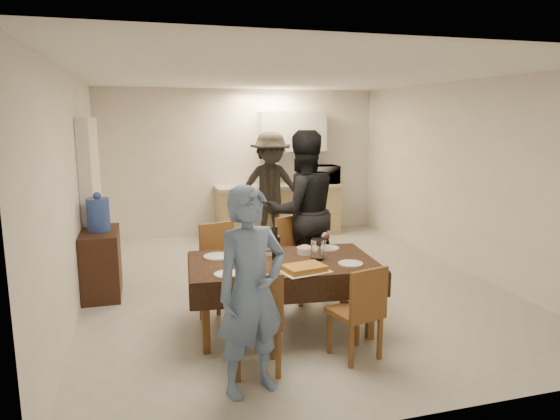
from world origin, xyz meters
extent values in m
cube|color=#AAAAA6|center=(0.00, 0.00, 0.00)|extent=(5.00, 6.00, 0.02)
cube|color=white|center=(0.00, 0.00, 2.60)|extent=(5.00, 6.00, 0.02)
cube|color=white|center=(0.00, 3.00, 1.30)|extent=(5.00, 0.02, 2.60)
cube|color=white|center=(0.00, -3.00, 1.30)|extent=(5.00, 0.02, 2.60)
cube|color=white|center=(-2.50, 0.00, 1.30)|extent=(0.02, 6.00, 2.60)
cube|color=white|center=(2.50, 0.00, 1.30)|extent=(0.02, 6.00, 2.60)
cube|color=silver|center=(-2.42, 1.20, 1.05)|extent=(0.15, 1.40, 2.10)
cube|color=tan|center=(0.60, 2.68, 0.43)|extent=(2.20, 0.60, 0.86)
cube|color=#AAABA6|center=(0.60, 2.68, 0.89)|extent=(2.24, 0.64, 0.05)
cube|color=silver|center=(0.90, 2.82, 1.85)|extent=(1.20, 0.34, 0.70)
cube|color=black|center=(-0.47, -1.28, 0.69)|extent=(1.91, 1.22, 0.04)
cube|color=brown|center=(-0.47, -1.28, 0.34)|extent=(0.07, 0.07, 0.67)
cube|color=brown|center=(-0.92, -2.03, 0.44)|extent=(0.45, 0.45, 0.05)
cube|color=brown|center=(-0.92, -2.21, 0.68)|extent=(0.41, 0.09, 0.44)
cube|color=brown|center=(-0.02, -2.03, 0.42)|extent=(0.47, 0.47, 0.05)
cube|color=brown|center=(-0.02, -2.20, 0.65)|extent=(0.39, 0.13, 0.42)
cube|color=brown|center=(-0.92, -0.53, 0.45)|extent=(0.53, 0.53, 0.05)
cube|color=brown|center=(-0.92, -0.72, 0.71)|extent=(0.42, 0.16, 0.45)
cube|color=brown|center=(-0.02, -0.53, 0.47)|extent=(0.58, 0.58, 0.05)
cube|color=brown|center=(-0.02, -0.73, 0.73)|extent=(0.42, 0.22, 0.47)
cube|color=#331B11|center=(-2.28, 0.28, 0.39)|extent=(0.42, 0.85, 0.79)
cylinder|color=#3151AA|center=(-2.28, 0.28, 0.98)|extent=(0.26, 0.26, 0.39)
cylinder|color=white|center=(-0.12, -1.33, 0.81)|extent=(0.13, 0.13, 0.20)
cube|color=#AC6D32|center=(-0.37, -1.66, 0.74)|extent=(0.49, 0.41, 0.05)
cylinder|color=silver|center=(-0.17, -1.10, 0.75)|extent=(0.18, 0.18, 0.07)
cylinder|color=silver|center=(-0.52, -1.00, 0.73)|extent=(0.20, 0.20, 0.03)
cylinder|color=silver|center=(-1.07, -1.58, 0.72)|extent=(0.24, 0.24, 0.01)
cylinder|color=silver|center=(0.13, -1.58, 0.72)|extent=(0.24, 0.24, 0.01)
cylinder|color=silver|center=(-1.07, -0.98, 0.72)|extent=(0.28, 0.28, 0.02)
cylinder|color=silver|center=(0.13, -0.98, 0.72)|extent=(0.24, 0.24, 0.01)
imported|color=silver|center=(1.42, 2.68, 1.07)|extent=(0.59, 0.40, 0.33)
imported|color=#5D77A2|center=(-1.02, -2.33, 0.81)|extent=(0.68, 0.55, 1.62)
imported|color=black|center=(0.08, -0.23, 0.98)|extent=(1.02, 0.83, 1.96)
imported|color=black|center=(0.34, 2.23, 0.94)|extent=(1.21, 0.69, 1.87)
camera|label=1|loc=(-1.80, -5.84, 2.11)|focal=32.00mm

